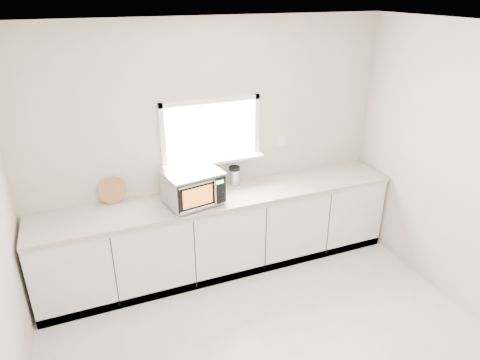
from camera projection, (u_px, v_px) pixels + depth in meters
back_wall at (211, 147)px, 4.63m from camera, size 4.00×0.17×2.70m
cabinets at (222, 233)px, 4.77m from camera, size 3.92×0.60×0.88m
countertop at (221, 197)px, 4.57m from camera, size 3.92×0.64×0.04m
microwave at (193, 187)px, 4.32m from camera, size 0.60×0.51×0.35m
knife_block at (174, 190)px, 4.35m from camera, size 0.15×0.24×0.32m
cutting_board at (112, 191)px, 4.34m from camera, size 0.28×0.07×0.28m
coffee_grinder at (235, 175)px, 4.76m from camera, size 0.14×0.14×0.22m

